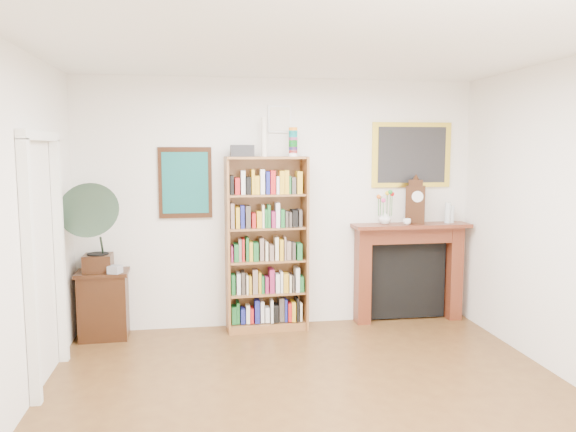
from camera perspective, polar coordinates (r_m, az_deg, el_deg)
The scene contains 15 objects.
room at distance 3.93m, azimuth 4.22°, elevation -2.27°, with size 4.51×5.01×2.81m.
door_casing at distance 5.21m, azimuth -23.48°, elevation -2.11°, with size 0.08×1.02×2.17m.
teal_poster at distance 6.27m, azimuth -10.39°, elevation 3.34°, with size 0.58×0.04×0.78m.
small_picture at distance 6.33m, azimuth -0.85°, elevation 9.82°, with size 0.26×0.04×0.30m.
gilt_painting at distance 6.72m, azimuth 12.44°, elevation 6.08°, with size 0.95×0.04×0.75m.
bookshelf at distance 6.21m, azimuth -2.20°, elevation -1.84°, with size 0.91×0.36×2.23m.
side_cabinet at distance 6.38m, azimuth -18.22°, elevation -8.55°, with size 0.54×0.39×0.73m, color black.
fireplace at distance 6.76m, azimuth 12.12°, elevation -4.73°, with size 1.38×0.34×1.16m.
gramophone at distance 6.07m, azimuth -19.15°, elevation -0.66°, with size 0.59×0.73×0.95m.
cd_stack at distance 6.13m, azimuth -17.17°, elevation -5.22°, with size 0.12×0.12×0.08m, color #B5B5C2.
mantel_clock at distance 6.65m, azimuth 12.81°, elevation 1.35°, with size 0.25×0.20×0.51m.
flower_vase at distance 6.54m, azimuth 9.82°, elevation -0.17°, with size 0.14×0.14×0.15m, color silver.
teacup at distance 6.55m, azimuth 12.01°, elevation -0.56°, with size 0.09×0.09×0.07m, color white.
bottle_left at distance 6.81m, azimuth 15.92°, elevation 0.32°, with size 0.07×0.07×0.24m, color silver.
bottle_right at distance 6.85m, azimuth 16.28°, elevation 0.18°, with size 0.06×0.06×0.20m, color silver.
Camera 1 is at (-0.88, -3.78, 2.02)m, focal length 35.00 mm.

